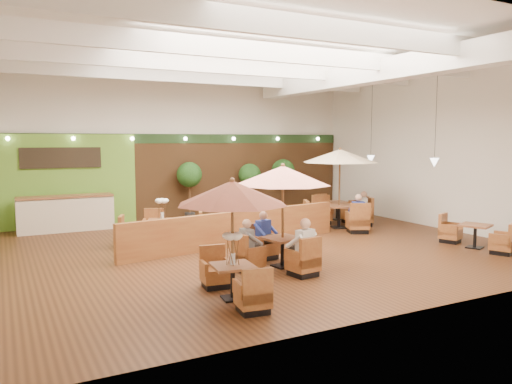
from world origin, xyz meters
TOP-DOWN VIEW (x-y plane):
  - room at (0.25, 1.22)m, footprint 14.04×14.00m
  - service_counter at (-4.40, 5.10)m, footprint 3.00×0.75m
  - booth_divider at (-0.36, 0.36)m, footprint 7.12×1.36m
  - table_0 at (-2.47, -3.89)m, footprint 2.12×2.29m
  - table_1 at (-0.46, -2.24)m, footprint 2.37×2.46m
  - table_2 at (3.96, 1.40)m, footprint 2.88×2.88m
  - table_3 at (-2.20, 1.53)m, footprint 2.59×2.59m
  - table_4 at (5.40, -2.93)m, footprint 0.99×2.42m
  - table_5 at (5.01, 2.92)m, footprint 0.80×2.31m
  - topiary_0 at (-0.01, 5.30)m, footprint 0.94×0.94m
  - topiary_1 at (2.50, 5.30)m, footprint 0.89×0.89m
  - topiary_2 at (4.03, 5.30)m, footprint 0.96×0.96m
  - diner_0 at (-0.41, -3.14)m, footprint 0.46×0.41m
  - diner_1 at (-0.41, -1.34)m, footprint 0.41×0.36m
  - diner_2 at (-1.31, -2.24)m, footprint 0.29×0.37m
  - diner_3 at (3.96, 0.40)m, footprint 0.45×0.43m
  - diner_4 at (4.97, 1.40)m, footprint 0.42×0.43m

SIDE VIEW (x-z plane):
  - table_4 at x=5.40m, z-range -0.10..0.75m
  - table_5 at x=5.01m, z-range -0.10..0.76m
  - table_3 at x=-2.20m, z-range -0.33..1.17m
  - booth_divider at x=-0.36m, z-range 0.00..1.00m
  - service_counter at x=-4.40m, z-range -0.01..1.17m
  - diner_1 at x=-0.41m, z-range 0.36..1.12m
  - diner_2 at x=-1.31m, z-range 0.36..1.12m
  - diner_4 at x=4.97m, z-range 0.36..1.12m
  - diner_3 at x=3.96m, z-range 0.36..1.16m
  - diner_0 at x=-0.41m, z-range 0.35..1.19m
  - topiary_1 at x=2.50m, z-range 0.51..2.58m
  - topiary_0 at x=-0.01m, z-range 0.54..2.73m
  - topiary_2 at x=4.03m, z-range 0.54..2.76m
  - table_0 at x=-2.47m, z-range 0.59..2.90m
  - table_1 at x=-0.46m, z-range 0.55..3.01m
  - table_2 at x=3.96m, z-range 0.49..3.24m
  - room at x=0.25m, z-range 0.87..6.39m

